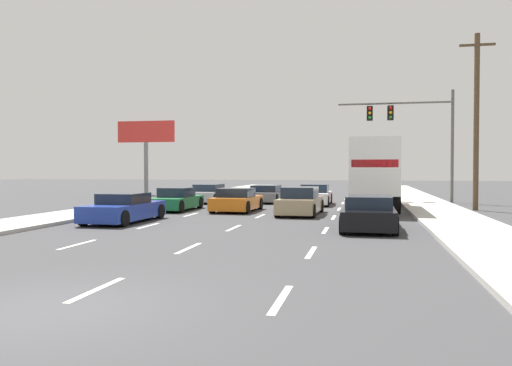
{
  "coord_description": "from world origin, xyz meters",
  "views": [
    {
      "loc": [
        4.77,
        -7.1,
        2.2
      ],
      "look_at": [
        0.09,
        15.01,
        1.59
      ],
      "focal_mm": 36.14,
      "sensor_mm": 36.0,
      "label": 1
    }
  ],
  "objects_px": {
    "car_gray": "(267,194)",
    "box_truck": "(374,170)",
    "car_white": "(315,195)",
    "utility_pole_mid": "(476,120)",
    "car_black": "(369,214)",
    "roadside_billboard": "(146,140)",
    "car_silver": "(209,194)",
    "car_orange": "(237,201)",
    "traffic_signal_mast": "(405,122)",
    "car_blue": "(124,209)",
    "car_tan": "(300,202)",
    "car_green": "(176,200)"
  },
  "relations": [
    {
      "from": "car_gray",
      "to": "roadside_billboard",
      "type": "height_order",
      "value": "roadside_billboard"
    },
    {
      "from": "car_gray",
      "to": "car_orange",
      "type": "xyz_separation_m",
      "value": [
        -0.24,
        -7.17,
        0.01
      ]
    },
    {
      "from": "car_green",
      "to": "utility_pole_mid",
      "type": "xyz_separation_m",
      "value": [
        15.61,
        3.2,
        4.27
      ]
    },
    {
      "from": "car_black",
      "to": "roadside_billboard",
      "type": "relative_size",
      "value": 0.72
    },
    {
      "from": "car_orange",
      "to": "traffic_signal_mast",
      "type": "distance_m",
      "value": 14.2
    },
    {
      "from": "car_blue",
      "to": "roadside_billboard",
      "type": "relative_size",
      "value": 0.72
    },
    {
      "from": "car_green",
      "to": "utility_pole_mid",
      "type": "height_order",
      "value": "utility_pole_mid"
    },
    {
      "from": "car_white",
      "to": "roadside_billboard",
      "type": "xyz_separation_m",
      "value": [
        -15.44,
        9.68,
        4.08
      ]
    },
    {
      "from": "car_green",
      "to": "car_black",
      "type": "bearing_deg",
      "value": -34.18
    },
    {
      "from": "box_truck",
      "to": "car_white",
      "type": "bearing_deg",
      "value": 136.0
    },
    {
      "from": "roadside_billboard",
      "to": "car_black",
      "type": "bearing_deg",
      "value": -50.07
    },
    {
      "from": "car_orange",
      "to": "box_truck",
      "type": "bearing_deg",
      "value": 18.94
    },
    {
      "from": "traffic_signal_mast",
      "to": "car_white",
      "type": "bearing_deg",
      "value": -144.34
    },
    {
      "from": "car_gray",
      "to": "roadside_billboard",
      "type": "distance_m",
      "value": 15.26
    },
    {
      "from": "car_silver",
      "to": "roadside_billboard",
      "type": "bearing_deg",
      "value": 133.28
    },
    {
      "from": "car_tan",
      "to": "traffic_signal_mast",
      "type": "xyz_separation_m",
      "value": [
        5.66,
        11.06,
        4.72
      ]
    },
    {
      "from": "car_green",
      "to": "car_white",
      "type": "xyz_separation_m",
      "value": [
        6.86,
        5.72,
        0.04
      ]
    },
    {
      "from": "car_orange",
      "to": "car_white",
      "type": "xyz_separation_m",
      "value": [
        3.53,
        5.74,
        0.03
      ]
    },
    {
      "from": "car_gray",
      "to": "box_truck",
      "type": "distance_m",
      "value": 8.42
    },
    {
      "from": "car_silver",
      "to": "roadside_billboard",
      "type": "height_order",
      "value": "roadside_billboard"
    },
    {
      "from": "car_white",
      "to": "roadside_billboard",
      "type": "relative_size",
      "value": 0.71
    },
    {
      "from": "box_truck",
      "to": "utility_pole_mid",
      "type": "relative_size",
      "value": 0.97
    },
    {
      "from": "car_black",
      "to": "utility_pole_mid",
      "type": "bearing_deg",
      "value": 60.6
    },
    {
      "from": "car_blue",
      "to": "roadside_billboard",
      "type": "height_order",
      "value": "roadside_billboard"
    },
    {
      "from": "car_green",
      "to": "utility_pole_mid",
      "type": "bearing_deg",
      "value": 11.58
    },
    {
      "from": "car_gray",
      "to": "box_truck",
      "type": "relative_size",
      "value": 0.45
    },
    {
      "from": "car_white",
      "to": "roadside_billboard",
      "type": "bearing_deg",
      "value": 147.9
    },
    {
      "from": "car_gray",
      "to": "car_black",
      "type": "distance_m",
      "value": 15.33
    },
    {
      "from": "car_orange",
      "to": "box_truck",
      "type": "xyz_separation_m",
      "value": [
        6.99,
        2.4,
        1.57
      ]
    },
    {
      "from": "car_blue",
      "to": "car_gray",
      "type": "height_order",
      "value": "car_blue"
    },
    {
      "from": "car_silver",
      "to": "box_truck",
      "type": "relative_size",
      "value": 0.48
    },
    {
      "from": "car_blue",
      "to": "traffic_signal_mast",
      "type": "relative_size",
      "value": 0.61
    },
    {
      "from": "car_green",
      "to": "car_orange",
      "type": "xyz_separation_m",
      "value": [
        3.33,
        -0.03,
        0.01
      ]
    },
    {
      "from": "car_blue",
      "to": "car_silver",
      "type": "bearing_deg",
      "value": 91.03
    },
    {
      "from": "car_blue",
      "to": "car_orange",
      "type": "height_order",
      "value": "car_orange"
    },
    {
      "from": "box_truck",
      "to": "car_black",
      "type": "height_order",
      "value": "box_truck"
    },
    {
      "from": "car_silver",
      "to": "traffic_signal_mast",
      "type": "distance_m",
      "value": 13.89
    },
    {
      "from": "traffic_signal_mast",
      "to": "car_tan",
      "type": "bearing_deg",
      "value": -117.1
    },
    {
      "from": "car_silver",
      "to": "car_orange",
      "type": "bearing_deg",
      "value": -61.71
    },
    {
      "from": "car_tan",
      "to": "box_truck",
      "type": "bearing_deg",
      "value": 46.41
    },
    {
      "from": "car_blue",
      "to": "car_white",
      "type": "xyz_separation_m",
      "value": [
        6.79,
        11.98,
        0.04
      ]
    },
    {
      "from": "car_green",
      "to": "utility_pole_mid",
      "type": "distance_m",
      "value": 16.5
    },
    {
      "from": "box_truck",
      "to": "car_silver",
      "type": "bearing_deg",
      "value": 158.71
    },
    {
      "from": "car_gray",
      "to": "utility_pole_mid",
      "type": "height_order",
      "value": "utility_pole_mid"
    },
    {
      "from": "car_orange",
      "to": "traffic_signal_mast",
      "type": "height_order",
      "value": "traffic_signal_mast"
    },
    {
      "from": "car_white",
      "to": "utility_pole_mid",
      "type": "bearing_deg",
      "value": -16.04
    },
    {
      "from": "car_blue",
      "to": "car_black",
      "type": "xyz_separation_m",
      "value": [
        9.91,
        -0.52,
        0.02
      ]
    },
    {
      "from": "car_black",
      "to": "car_gray",
      "type": "bearing_deg",
      "value": 114.75
    },
    {
      "from": "car_silver",
      "to": "car_blue",
      "type": "xyz_separation_m",
      "value": [
        0.23,
        -12.72,
        -0.01
      ]
    },
    {
      "from": "car_orange",
      "to": "car_black",
      "type": "bearing_deg",
      "value": -45.43
    }
  ]
}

